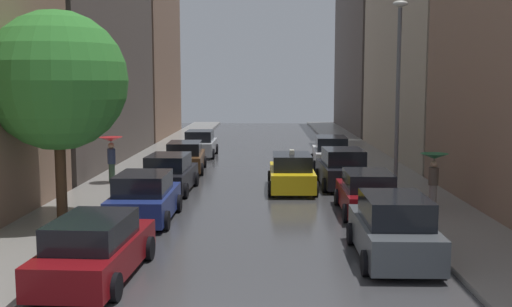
# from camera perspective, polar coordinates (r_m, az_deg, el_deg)

# --- Properties ---
(ground_plane) EXTENTS (28.00, 72.00, 0.04)m
(ground_plane) POSITION_cam_1_polar(r_m,az_deg,el_deg) (33.76, 0.40, -1.32)
(ground_plane) COLOR #3C3C3F
(sidewalk_left) EXTENTS (3.00, 72.00, 0.15)m
(sidewalk_left) POSITION_cam_1_polar(r_m,az_deg,el_deg) (34.44, -10.48, -1.11)
(sidewalk_left) COLOR gray
(sidewalk_left) RESTS_ON ground
(sidewalk_right) EXTENTS (3.00, 72.00, 0.15)m
(sidewalk_right) POSITION_cam_1_polar(r_m,az_deg,el_deg) (34.30, 11.33, -1.16)
(sidewalk_right) COLOR gray
(sidewalk_right) RESTS_ON ground
(building_left_mid) EXTENTS (6.00, 18.28, 16.16)m
(building_left_mid) POSITION_cam_1_polar(r_m,az_deg,el_deg) (37.15, -17.15, 11.65)
(building_left_mid) COLOR #564C47
(building_left_mid) RESTS_ON ground
(building_left_far) EXTENTS (6.00, 13.78, 18.07)m
(building_left_far) POSITION_cam_1_polar(r_m,az_deg,el_deg) (53.32, -11.51, 11.27)
(building_left_far) COLOR #8C6B56
(building_left_far) RESTS_ON ground
(building_right_mid) EXTENTS (6.00, 18.54, 18.29)m
(building_right_mid) POSITION_cam_1_polar(r_m,az_deg,el_deg) (40.30, 16.75, 12.78)
(building_right_mid) COLOR #B2A38C
(building_right_mid) RESTS_ON ground
(building_right_far) EXTENTS (6.00, 19.87, 16.92)m
(building_right_far) POSITION_cam_1_polar(r_m,az_deg,el_deg) (59.98, 11.42, 10.21)
(building_right_far) COLOR #564C47
(building_right_far) RESTS_ON ground
(parked_car_left_nearest) EXTENTS (2.21, 4.74, 1.55)m
(parked_car_left_nearest) POSITION_cam_1_polar(r_m,az_deg,el_deg) (15.20, -14.96, -8.73)
(parked_car_left_nearest) COLOR maroon
(parked_car_left_nearest) RESTS_ON ground
(parked_car_left_second) EXTENTS (2.11, 4.22, 1.68)m
(parked_car_left_second) POSITION_cam_1_polar(r_m,az_deg,el_deg) (20.99, -10.50, -4.19)
(parked_car_left_second) COLOR navy
(parked_car_left_second) RESTS_ON ground
(parked_car_left_third) EXTENTS (2.17, 4.52, 1.65)m
(parked_car_left_third) POSITION_cam_1_polar(r_m,az_deg,el_deg) (26.30, -8.20, -1.96)
(parked_car_left_third) COLOR black
(parked_car_left_third) RESTS_ON ground
(parked_car_left_fourth) EXTENTS (2.28, 4.51, 1.60)m
(parked_car_left_fourth) POSITION_cam_1_polar(r_m,az_deg,el_deg) (32.19, -6.73, -0.38)
(parked_car_left_fourth) COLOR brown
(parked_car_left_fourth) RESTS_ON ground
(parked_car_left_fifth) EXTENTS (2.08, 4.37, 1.67)m
(parked_car_left_fifth) POSITION_cam_1_polar(r_m,az_deg,el_deg) (38.67, -5.31, 0.88)
(parked_car_left_fifth) COLOR #B2B7BF
(parked_car_left_fifth) RESTS_ON ground
(parked_car_right_nearest) EXTENTS (2.09, 4.36, 1.77)m
(parked_car_right_nearest) POSITION_cam_1_polar(r_m,az_deg,el_deg) (16.60, 12.85, -7.04)
(parked_car_right_nearest) COLOR #474C51
(parked_car_right_nearest) RESTS_ON ground
(parked_car_right_second) EXTENTS (2.06, 4.32, 1.56)m
(parked_car_right_second) POSITION_cam_1_polar(r_m,az_deg,el_deg) (22.09, 10.46, -3.77)
(parked_car_right_second) COLOR maroon
(parked_car_right_second) RESTS_ON ground
(parked_car_right_third) EXTENTS (2.25, 4.33, 1.75)m
(parked_car_right_third) POSITION_cam_1_polar(r_m,az_deg,el_deg) (27.52, 8.17, -1.48)
(parked_car_right_third) COLOR black
(parked_car_right_third) RESTS_ON ground
(parked_car_right_fourth) EXTENTS (2.14, 4.70, 1.79)m
(parked_car_right_fourth) POSITION_cam_1_polar(r_m,az_deg,el_deg) (33.27, 7.07, -0.01)
(parked_car_right_fourth) COLOR silver
(parked_car_right_fourth) RESTS_ON ground
(taxi_midroad) EXTENTS (2.09, 4.50, 1.81)m
(taxi_midroad) POSITION_cam_1_polar(r_m,az_deg,el_deg) (26.46, 3.38, -1.86)
(taxi_midroad) COLOR yellow
(taxi_midroad) RESTS_ON ground
(pedestrian_foreground) EXTENTS (1.07, 1.07, 2.09)m
(pedestrian_foreground) POSITION_cam_1_polar(r_m,az_deg,el_deg) (28.26, -13.52, 0.41)
(pedestrian_foreground) COLOR #38513D
(pedestrian_foreground) RESTS_ON sidewalk_left
(pedestrian_near_tree) EXTENTS (1.01, 1.01, 1.98)m
(pedestrian_near_tree) POSITION_cam_1_polar(r_m,az_deg,el_deg) (23.05, 16.45, -1.33)
(pedestrian_near_tree) COLOR gray
(pedestrian_near_tree) RESTS_ON sidewalk_right
(street_tree_left) EXTENTS (4.60, 4.60, 6.93)m
(street_tree_left) POSITION_cam_1_polar(r_m,az_deg,el_deg) (20.93, -18.27, 6.54)
(street_tree_left) COLOR #513823
(street_tree_left) RESTS_ON sidewalk_left
(lamp_post_right) EXTENTS (0.60, 0.28, 7.73)m
(lamp_post_right) POSITION_cam_1_polar(r_m,az_deg,el_deg) (24.61, 13.27, 6.19)
(lamp_post_right) COLOR #595B60
(lamp_post_right) RESTS_ON sidewalk_right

